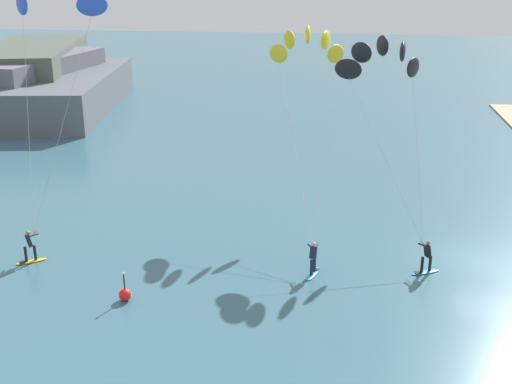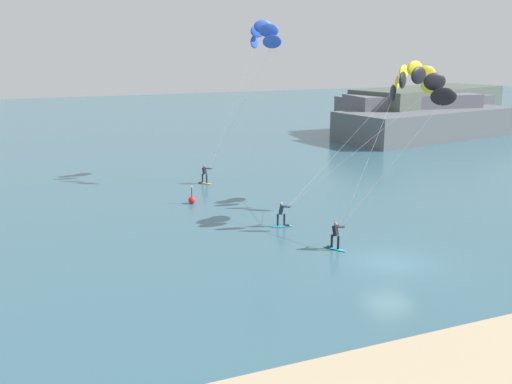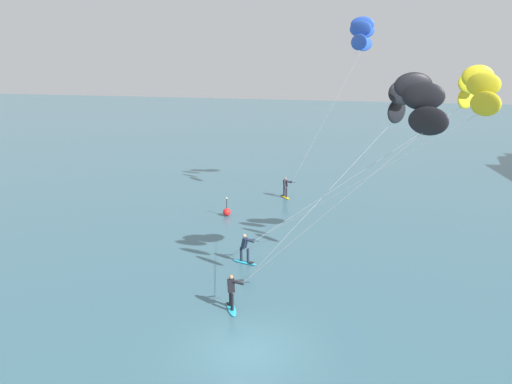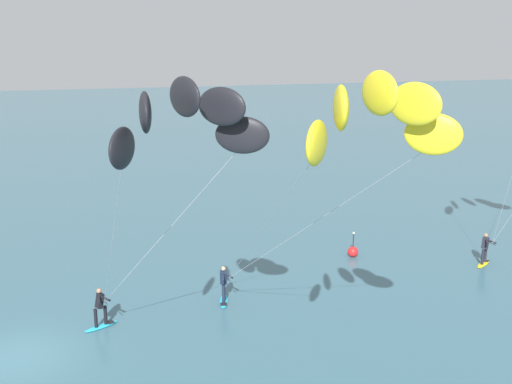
# 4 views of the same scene
# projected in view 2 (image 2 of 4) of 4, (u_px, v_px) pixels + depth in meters

# --- Properties ---
(ground_plane) EXTENTS (240.00, 240.00, 0.00)m
(ground_plane) POSITION_uv_depth(u_px,v_px,m) (390.00, 263.00, 32.56)
(ground_plane) COLOR #386070
(kitesurfer_nearshore) EXTENTS (9.06, 5.72, 10.41)m
(kitesurfer_nearshore) POSITION_uv_depth(u_px,v_px,m) (415.00, 92.00, 37.24)
(kitesurfer_nearshore) COLOR #23ADD1
(kitesurfer_nearshore) RESTS_ON ground
(kitesurfer_mid_water) EXTENTS (6.93, 5.28, 13.83)m
(kitesurfer_mid_water) POSITION_uv_depth(u_px,v_px,m) (260.00, 41.00, 50.25)
(kitesurfer_mid_water) COLOR yellow
(kitesurfer_mid_water) RESTS_ON ground
(kitesurfer_far_out) EXTENTS (12.79, 4.66, 10.66)m
(kitesurfer_far_out) POSITION_uv_depth(u_px,v_px,m) (408.00, 83.00, 42.07)
(kitesurfer_far_out) COLOR #23ADD1
(kitesurfer_far_out) RESTS_ON ground
(marker_buoy) EXTENTS (0.56, 0.56, 1.38)m
(marker_buoy) POSITION_uv_depth(u_px,v_px,m) (192.00, 200.00, 44.73)
(marker_buoy) COLOR red
(marker_buoy) RESTS_ON ground
(distant_headland) EXTENTS (30.42, 20.10, 5.97)m
(distant_headland) POSITION_uv_depth(u_px,v_px,m) (422.00, 114.00, 80.94)
(distant_headland) COLOR slate
(distant_headland) RESTS_ON ground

